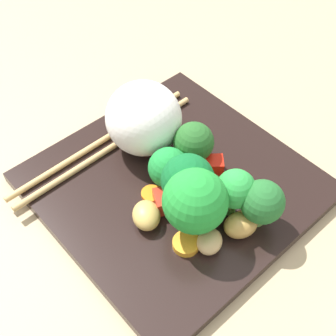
{
  "coord_description": "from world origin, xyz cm",
  "views": [
    {
      "loc": [
        -19.0,
        -22.37,
        38.23
      ],
      "look_at": [
        -0.42,
        0.45,
        3.27
      ],
      "focal_mm": 48.1,
      "sensor_mm": 36.0,
      "label": 1
    }
  ],
  "objects_px": {
    "broccoli_floret_5": "(188,181)",
    "chopstick_pair": "(105,145)",
    "carrot_slice_2": "(241,183)",
    "rice_mound": "(144,118)",
    "square_plate": "(174,185)"
  },
  "relations": [
    {
      "from": "carrot_slice_2",
      "to": "chopstick_pair",
      "type": "xyz_separation_m",
      "value": [
        -0.08,
        0.13,
        -0.0
      ]
    },
    {
      "from": "rice_mound",
      "to": "carrot_slice_2",
      "type": "relative_size",
      "value": 3.19
    },
    {
      "from": "broccoli_floret_5",
      "to": "rice_mound",
      "type": "bearing_deg",
      "value": 77.78
    },
    {
      "from": "broccoli_floret_5",
      "to": "chopstick_pair",
      "type": "height_order",
      "value": "broccoli_floret_5"
    },
    {
      "from": "carrot_slice_2",
      "to": "chopstick_pair",
      "type": "distance_m",
      "value": 0.16
    },
    {
      "from": "square_plate",
      "to": "rice_mound",
      "type": "height_order",
      "value": "rice_mound"
    },
    {
      "from": "broccoli_floret_5",
      "to": "carrot_slice_2",
      "type": "xyz_separation_m",
      "value": [
        0.06,
        -0.01,
        -0.04
      ]
    },
    {
      "from": "broccoli_floret_5",
      "to": "carrot_slice_2",
      "type": "distance_m",
      "value": 0.07
    },
    {
      "from": "carrot_slice_2",
      "to": "chopstick_pair",
      "type": "height_order",
      "value": "same"
    },
    {
      "from": "broccoli_floret_5",
      "to": "carrot_slice_2",
      "type": "height_order",
      "value": "broccoli_floret_5"
    },
    {
      "from": "square_plate",
      "to": "chopstick_pair",
      "type": "height_order",
      "value": "chopstick_pair"
    },
    {
      "from": "chopstick_pair",
      "to": "square_plate",
      "type": "bearing_deg",
      "value": 105.09
    },
    {
      "from": "square_plate",
      "to": "rice_mound",
      "type": "xyz_separation_m",
      "value": [
        0.01,
        0.06,
        0.05
      ]
    },
    {
      "from": "carrot_slice_2",
      "to": "square_plate",
      "type": "bearing_deg",
      "value": 135.7
    },
    {
      "from": "rice_mound",
      "to": "chopstick_pair",
      "type": "height_order",
      "value": "rice_mound"
    }
  ]
}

